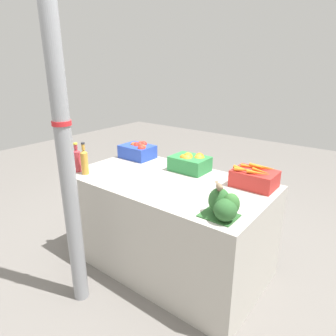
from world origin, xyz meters
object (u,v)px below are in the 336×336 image
object	(u,v)px
orange_crate	(190,162)
carrot_crate	(254,178)
juice_bottle_ruby	(77,160)
broccoli_pile	(224,205)
sparrow_bird	(219,187)
support_pole	(63,134)
juice_bottle_amber	(84,161)
apple_crate	(138,151)

from	to	relation	value
orange_crate	carrot_crate	world-z (taller)	orange_crate
carrot_crate	juice_bottle_ruby	bearing A→B (deg)	-155.63
carrot_crate	broccoli_pile	size ratio (longest dim) A/B	1.34
broccoli_pile	juice_bottle_ruby	size ratio (longest dim) A/B	0.93
juice_bottle_ruby	sparrow_bird	world-z (taller)	juice_bottle_ruby
support_pole	juice_bottle_amber	bearing A→B (deg)	131.70
broccoli_pile	juice_bottle_amber	world-z (taller)	juice_bottle_amber
apple_crate	carrot_crate	xyz separation A→B (m)	(1.22, -0.00, -0.01)
orange_crate	sparrow_bird	size ratio (longest dim) A/B	2.98
support_pole	juice_bottle_ruby	size ratio (longest dim) A/B	9.91
orange_crate	broccoli_pile	world-z (taller)	broccoli_pile
support_pole	juice_bottle_ruby	xyz separation A→B (m)	(-0.47, 0.41, -0.36)
orange_crate	carrot_crate	bearing A→B (deg)	-0.14
broccoli_pile	juice_bottle_ruby	world-z (taller)	juice_bottle_ruby
orange_crate	broccoli_pile	xyz separation A→B (m)	(0.63, -0.59, 0.01)
apple_crate	carrot_crate	bearing A→B (deg)	-0.12
apple_crate	juice_bottle_amber	xyz separation A→B (m)	(-0.04, -0.62, 0.04)
support_pole	orange_crate	xyz separation A→B (m)	(0.30, 1.02, -0.39)
apple_crate	orange_crate	distance (m)	0.63
orange_crate	juice_bottle_amber	world-z (taller)	juice_bottle_amber
apple_crate	carrot_crate	distance (m)	1.22
apple_crate	broccoli_pile	size ratio (longest dim) A/B	1.34
orange_crate	sparrow_bird	bearing A→B (deg)	-45.15
apple_crate	orange_crate	world-z (taller)	orange_crate
support_pole	carrot_crate	size ratio (longest dim) A/B	7.95
juice_bottle_ruby	juice_bottle_amber	size ratio (longest dim) A/B	0.93
juice_bottle_ruby	sparrow_bird	xyz separation A→B (m)	(1.38, 0.01, 0.10)
juice_bottle_ruby	carrot_crate	bearing A→B (deg)	24.37
apple_crate	support_pole	bearing A→B (deg)	-72.41
apple_crate	broccoli_pile	xyz separation A→B (m)	(1.26, -0.59, 0.01)
orange_crate	broccoli_pile	size ratio (longest dim) A/B	1.34
juice_bottle_ruby	juice_bottle_amber	distance (m)	0.11
juice_bottle_ruby	orange_crate	bearing A→B (deg)	38.63
broccoli_pile	carrot_crate	bearing A→B (deg)	94.60
juice_bottle_ruby	sparrow_bird	distance (m)	1.38
orange_crate	sparrow_bird	distance (m)	0.87
support_pole	sparrow_bird	distance (m)	1.04
carrot_crate	juice_bottle_ruby	distance (m)	1.49
apple_crate	juice_bottle_ruby	world-z (taller)	juice_bottle_ruby
sparrow_bird	juice_bottle_amber	bearing A→B (deg)	-132.10
apple_crate	broccoli_pile	world-z (taller)	broccoli_pile
orange_crate	sparrow_bird	world-z (taller)	sparrow_bird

